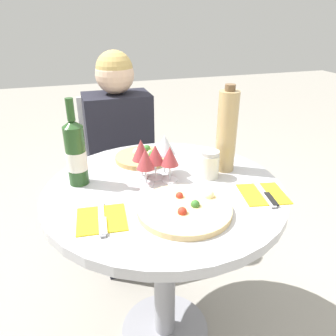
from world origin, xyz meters
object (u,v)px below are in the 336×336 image
seated_diner (123,169)px  dining_table (164,221)px  wine_bottle (76,153)px  tall_carafe (227,131)px  chair_behind_diner (120,175)px  pizza_large (185,209)px

seated_diner → dining_table: bearing=93.7°
wine_bottle → tall_carafe: size_ratio=0.94×
dining_table → seated_diner: 0.68m
chair_behind_diner → pizza_large: chair_behind_diner is taller
chair_behind_diner → seated_diner: (-0.00, -0.15, 0.11)m
dining_table → wine_bottle: 0.42m
chair_behind_diner → pizza_large: 1.06m
dining_table → tall_carafe: 0.42m
chair_behind_diner → pizza_large: (0.06, -1.00, 0.35)m
wine_bottle → dining_table: bearing=-22.3°
wine_bottle → tall_carafe: (0.57, -0.05, 0.04)m
pizza_large → dining_table: bearing=94.5°
chair_behind_diner → wine_bottle: size_ratio=2.83×
dining_table → seated_diner: size_ratio=0.74×
dining_table → chair_behind_diner: chair_behind_diner is taller
chair_behind_diner → seated_diner: seated_diner is taller
dining_table → seated_diner: (-0.04, 0.67, -0.08)m
chair_behind_diner → tall_carafe: (0.32, -0.75, 0.50)m
tall_carafe → wine_bottle: bearing=174.8°
seated_diner → wine_bottle: 0.70m
chair_behind_diner → pizza_large: size_ratio=2.99×
chair_behind_diner → wine_bottle: wine_bottle is taller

